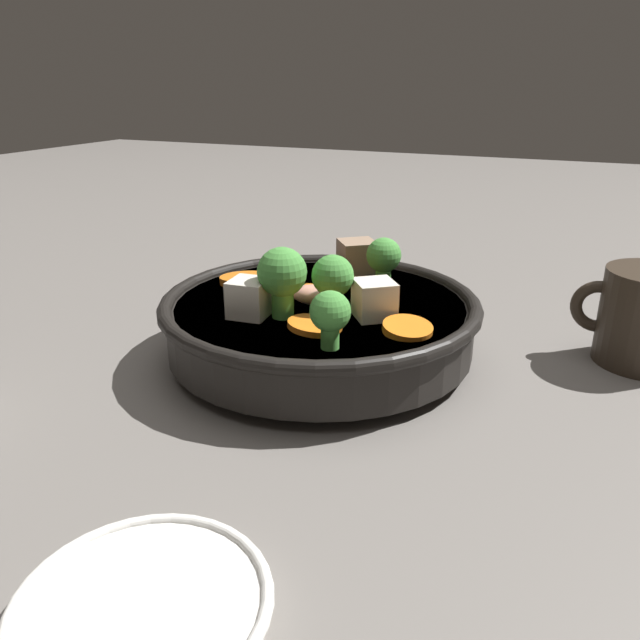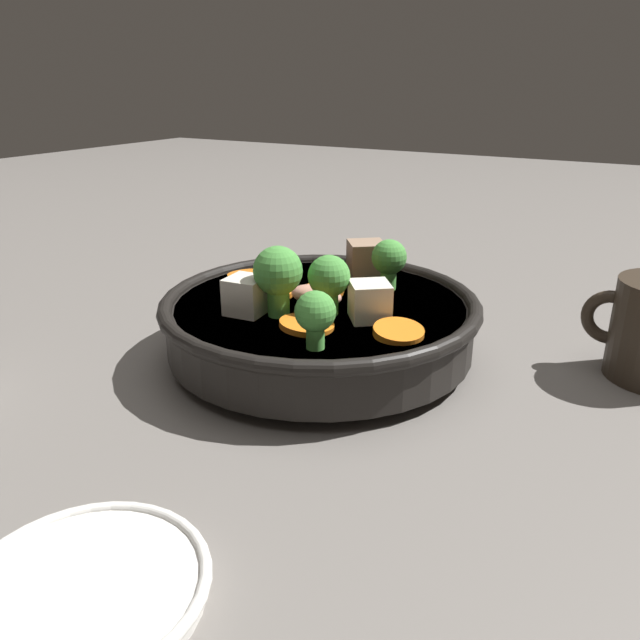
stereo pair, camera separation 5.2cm
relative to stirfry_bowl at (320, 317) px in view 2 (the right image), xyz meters
The scene contains 3 objects.
ground_plane 0.04m from the stirfry_bowl, 57.58° to the right, with size 3.00×3.00×0.00m, color slate.
stirfry_bowl is the anchor object (origin of this frame).
side_saucer 0.29m from the stirfry_bowl, 98.10° to the left, with size 0.12×0.12×0.01m.
Camera 2 is at (-0.24, 0.42, 0.23)m, focal length 35.00 mm.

